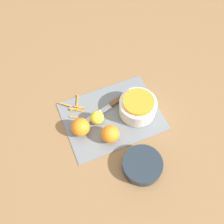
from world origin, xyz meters
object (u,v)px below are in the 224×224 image
bowl_dark (142,165)px  lemon (97,118)px  orange_left (80,127)px  orange_right (110,134)px  bowl_speckled (138,106)px  knife (114,103)px

bowl_dark → lemon: size_ratio=2.65×
bowl_dark → orange_left: bearing=-55.1°
orange_right → lemon: 0.09m
bowl_speckled → lemon: (0.17, -0.02, -0.01)m
bowl_dark → knife: bowl_dark is taller
bowl_speckled → orange_right: bearing=24.7°
orange_left → orange_right: 0.12m
orange_right → bowl_dark: bearing=112.3°
bowl_dark → orange_left: orange_left is taller
lemon → orange_left: bearing=11.6°
bowl_dark → orange_left: size_ratio=2.01×
orange_left → orange_right: orange_left is taller
bowl_speckled → knife: bowl_speckled is taller
knife → orange_left: (0.18, 0.07, 0.03)m
orange_right → lemon: (0.02, -0.09, -0.01)m
bowl_dark → lemon: lemon is taller
bowl_speckled → knife: 0.11m
knife → lemon: 0.12m
knife → lemon: size_ratio=3.99×
orange_right → knife: bearing=-119.0°
bowl_dark → orange_right: size_ratio=2.08×
bowl_speckled → orange_left: size_ratio=2.07×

